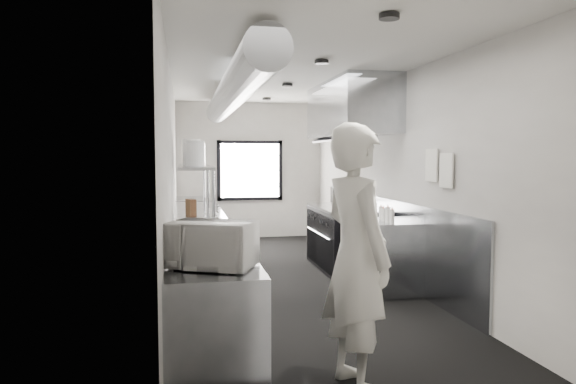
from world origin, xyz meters
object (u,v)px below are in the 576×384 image
exhaust_hood (350,110)px  squeeze_bottle_b (388,215)px  line_cook (356,257)px  squeeze_bottle_c (383,215)px  deli_tub_b (194,249)px  plate_stack_c (192,152)px  microwave (212,245)px  plate_stack_b (196,153)px  prep_counter (202,260)px  bottle_station (388,256)px  squeeze_bottle_e (375,210)px  deli_tub_a (193,245)px  far_work_table (195,222)px  knife_block (191,207)px  squeeze_bottle_a (392,217)px  pass_shelf (195,167)px  cutting_board (209,225)px  plate_stack_d (195,154)px  plate_stack_a (194,155)px  small_plate (219,234)px  squeeze_bottle_d (381,213)px  range (346,238)px

exhaust_hood → squeeze_bottle_b: exhaust_hood is taller
line_cook → squeeze_bottle_c: size_ratio=12.18×
deli_tub_b → plate_stack_c: (0.05, 3.67, 0.81)m
microwave → deli_tub_b: microwave is taller
line_cook → microwave: (-1.04, 0.19, 0.09)m
deli_tub_b → plate_stack_b: bearing=88.2°
exhaust_hood → prep_counter: bearing=-151.9°
bottle_station → squeeze_bottle_e: (-0.06, 0.32, 0.55)m
deli_tub_a → far_work_table: bearing=88.6°
prep_counter → microwave: bearing=-90.2°
knife_block → plate_stack_c: size_ratio=0.57×
squeeze_bottle_a → squeeze_bottle_c: squeeze_bottle_a is taller
pass_shelf → cutting_board: (0.12, -1.78, -0.63)m
microwave → plate_stack_d: size_ratio=1.70×
far_work_table → line_cook: size_ratio=0.62×
line_cook → deli_tub_b: bearing=47.6°
plate_stack_a → plate_stack_c: (-0.02, 0.83, 0.04)m
plate_stack_c → plate_stack_d: size_ratio=1.16×
small_plate → cutting_board: (-0.07, 0.72, 0.00)m
pass_shelf → cutting_board: 1.89m
far_work_table → squeeze_bottle_d: squeeze_bottle_d is taller
squeeze_bottle_d → plate_stack_c: bearing=143.4°
small_plate → squeeze_bottle_d: (2.10, 0.91, 0.07)m
plate_stack_a → pass_shelf: bearing=88.8°
plate_stack_b → small_plate: bearing=-85.5°
deli_tub_a → small_plate: deli_tub_a is taller
line_cook → squeeze_bottle_c: (1.19, 2.49, 0.01)m
plate_stack_a → squeeze_bottle_a: plate_stack_a is taller
range → pass_shelf: bearing=172.3°
cutting_board → squeeze_bottle_b: 2.15m
knife_block → line_cook: bearing=-92.0°
cutting_board → pass_shelf: bearing=93.7°
squeeze_bottle_d → exhaust_hood: bearing=89.9°
range → small_plate: (-2.04, -2.20, 0.44)m
deli_tub_b → bottle_station: bearing=37.0°
bottle_station → knife_block: bearing=155.0°
knife_block → plate_stack_d: plate_stack_d is taller
range → knife_block: (-2.30, -0.28, 0.54)m
plate_stack_a → squeeze_bottle_d: size_ratio=1.83×
small_plate → plate_stack_c: bearing=94.8°
squeeze_bottle_a → squeeze_bottle_e: (0.01, 0.62, 0.01)m
plate_stack_d → squeeze_bottle_e: bearing=-43.2°
pass_shelf → squeeze_bottle_c: size_ratio=18.77×
line_cook → squeeze_bottle_d: 2.90m
deli_tub_b → knife_block: (0.02, 2.96, 0.06)m
line_cook → squeeze_bottle_e: bearing=-34.5°
prep_counter → deli_tub_a: deli_tub_a is taller
prep_counter → squeeze_bottle_a: size_ratio=34.96×
cutting_board → squeeze_bottle_b: squeeze_bottle_b is taller
knife_block → squeeze_bottle_a: 2.73m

